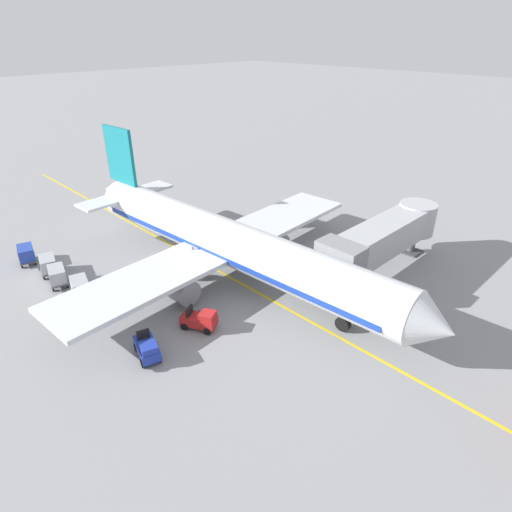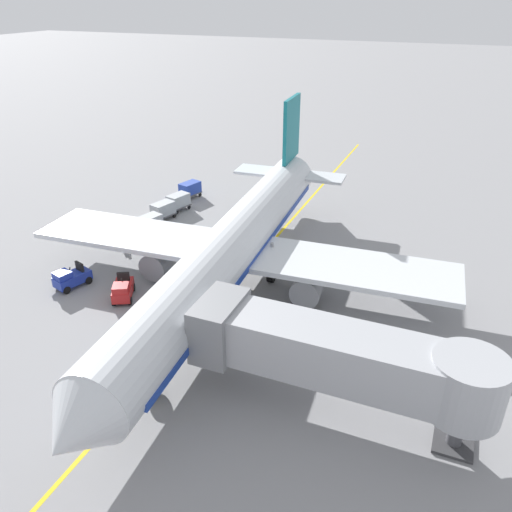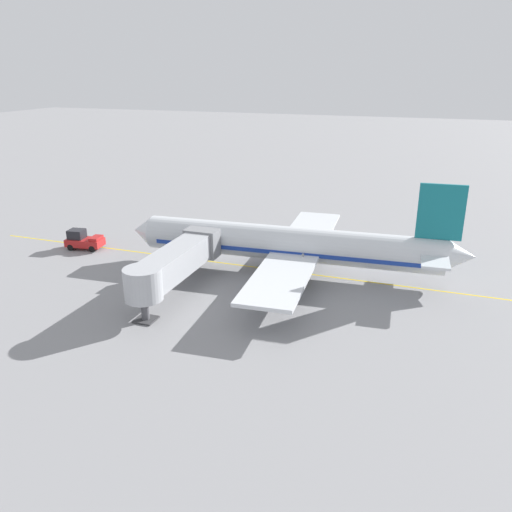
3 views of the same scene
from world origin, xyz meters
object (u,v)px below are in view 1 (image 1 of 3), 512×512
at_px(baggage_tug_lead, 200,320).
at_px(baggage_cart_third_in_train, 48,264).
at_px(jet_bridge, 384,237).
at_px(baggage_tug_trailing, 147,348).
at_px(ground_crew_wing_walker, 80,307).
at_px(baggage_cart_second_in_train, 57,275).
at_px(parked_airliner, 227,242).
at_px(baggage_cart_front, 80,287).
at_px(baggage_cart_tail_end, 26,253).

distance_m(baggage_tug_lead, baggage_cart_third_in_train, 15.98).
bearing_deg(baggage_tug_lead, jet_bridge, 163.51).
height_order(baggage_tug_trailing, ground_crew_wing_walker, ground_crew_wing_walker).
relative_size(baggage_tug_lead, baggage_cart_second_in_train, 0.93).
bearing_deg(baggage_cart_third_in_train, parked_airliner, 134.39).
height_order(jet_bridge, baggage_cart_front, jet_bridge).
bearing_deg(baggage_tug_lead, baggage_cart_front, -66.73).
xyz_separation_m(baggage_tug_lead, ground_crew_wing_walker, (5.50, -7.08, 0.24)).
distance_m(baggage_cart_second_in_train, baggage_cart_third_in_train, 2.42).
height_order(baggage_tug_lead, baggage_cart_front, baggage_tug_lead).
distance_m(parked_airliner, baggage_tug_trailing, 11.71).
bearing_deg(baggage_tug_trailing, baggage_cart_second_in_train, -88.01).
relative_size(jet_bridge, baggage_cart_second_in_train, 4.90).
xyz_separation_m(baggage_tug_lead, baggage_cart_front, (4.22, -9.82, 0.24)).
distance_m(baggage_cart_third_in_train, baggage_cart_tail_end, 3.47).
distance_m(baggage_cart_third_in_train, ground_crew_wing_walker, 8.27).
xyz_separation_m(baggage_tug_lead, baggage_cart_second_in_train, (4.77, -12.89, 0.24)).
bearing_deg(baggage_tug_trailing, baggage_cart_tail_end, -87.31).
bearing_deg(parked_airliner, baggage_cart_tail_end, -51.62).
bearing_deg(baggage_tug_trailing, jet_bridge, 167.04).
bearing_deg(baggage_tug_trailing, baggage_cart_front, -90.58).
bearing_deg(baggage_cart_third_in_train, baggage_cart_front, 93.71).
height_order(jet_bridge, baggage_cart_tail_end, jet_bridge).
distance_m(baggage_cart_second_in_train, baggage_cart_tail_end, 5.84).
bearing_deg(baggage_cart_tail_end, baggage_cart_third_in_train, 100.41).
bearing_deg(ground_crew_wing_walker, jet_bridge, 151.19).
relative_size(baggage_tug_trailing, baggage_cart_tail_end, 0.92).
xyz_separation_m(parked_airliner, baggage_cart_tail_end, (11.50, -14.52, -2.24)).
relative_size(baggage_tug_lead, baggage_cart_front, 0.93).
xyz_separation_m(baggage_cart_third_in_train, baggage_cart_tail_end, (0.63, -3.41, 0.00)).
bearing_deg(baggage_tug_lead, ground_crew_wing_walker, -52.15).
distance_m(baggage_tug_trailing, baggage_cart_front, 9.88).
distance_m(baggage_tug_trailing, baggage_cart_third_in_train, 15.37).
bearing_deg(baggage_cart_tail_end, baggage_cart_front, 96.30).
xyz_separation_m(baggage_tug_trailing, baggage_cart_tail_end, (0.88, -18.77, 0.24)).
bearing_deg(baggage_cart_front, parked_airliner, 151.86).
bearing_deg(ground_crew_wing_walker, baggage_cart_second_in_train, -97.17).
height_order(parked_airliner, baggage_cart_third_in_train, parked_airliner).
height_order(baggage_cart_third_in_train, ground_crew_wing_walker, ground_crew_wing_walker).
height_order(baggage_cart_front, ground_crew_wing_walker, ground_crew_wing_walker).
xyz_separation_m(baggage_tug_trailing, baggage_cart_third_in_train, (0.26, -15.36, 0.24)).
bearing_deg(baggage_tug_lead, baggage_tug_trailing, 0.75).
bearing_deg(jet_bridge, baggage_cart_third_in_train, -44.27).
relative_size(jet_bridge, ground_crew_wing_walker, 8.64).
bearing_deg(baggage_cart_second_in_train, baggage_cart_front, 100.14).
relative_size(baggage_cart_front, baggage_cart_second_in_train, 1.00).
xyz_separation_m(jet_bridge, baggage_tug_trailing, (20.29, -4.67, -2.74)).
relative_size(parked_airliner, baggage_cart_front, 12.54).
bearing_deg(baggage_cart_tail_end, baggage_tug_lead, 105.54).
bearing_deg(baggage_tug_trailing, parked_airliner, -158.21).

